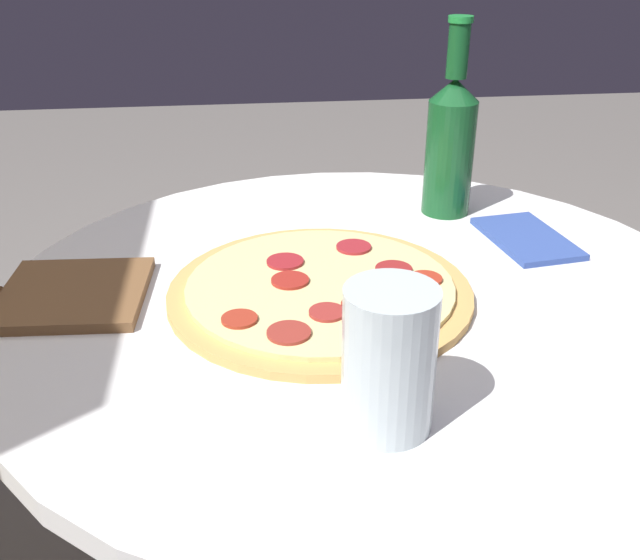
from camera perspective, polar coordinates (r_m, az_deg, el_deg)
table at (r=0.94m, az=3.21°, el=-12.51°), size 0.84×0.84×0.72m
pizza at (r=0.80m, az=0.02°, el=-0.78°), size 0.34×0.34×0.02m
beer_bottle at (r=1.02m, az=10.39°, el=10.88°), size 0.07×0.07×0.27m
pizza_paddle at (r=0.85m, az=-21.07°, el=-1.10°), size 0.17×0.31×0.02m
drinking_glass at (r=0.58m, az=5.52°, el=-6.38°), size 0.08×0.08×0.13m
napkin at (r=0.97m, az=16.19°, el=3.23°), size 0.16×0.11×0.01m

